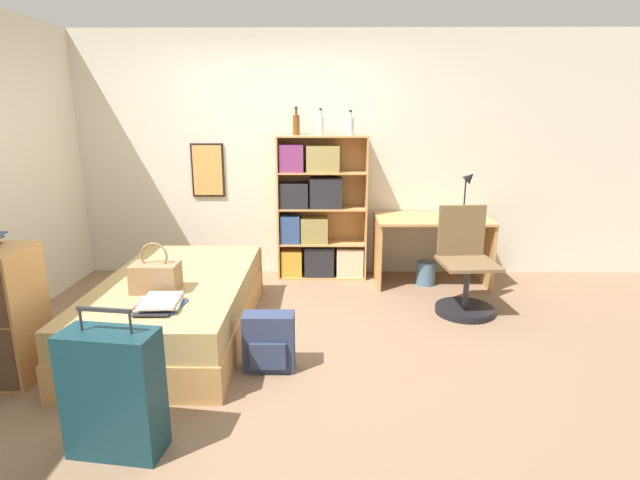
{
  "coord_description": "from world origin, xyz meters",
  "views": [
    {
      "loc": [
        0.5,
        -3.75,
        1.77
      ],
      "look_at": [
        0.46,
        0.2,
        0.75
      ],
      "focal_mm": 28.0,
      "sensor_mm": 36.0,
      "label": 1
    }
  ],
  "objects_px": {
    "bed": "(177,307)",
    "backpack": "(269,342)",
    "desk_chair": "(464,280)",
    "waste_bin": "(426,273)",
    "desk_lamp": "(468,185)",
    "desk": "(431,237)",
    "bookcase": "(316,215)",
    "suitcase": "(114,393)",
    "bottle_clear": "(350,126)",
    "handbag": "(156,276)",
    "bottle_brown": "(321,125)",
    "bottle_green": "(296,124)",
    "book_stack_on_bed": "(160,303)"
  },
  "relations": [
    {
      "from": "suitcase",
      "to": "bookcase",
      "type": "xyz_separation_m",
      "value": [
        1.0,
        2.95,
        0.35
      ]
    },
    {
      "from": "bottle_green",
      "to": "desk_chair",
      "type": "distance_m",
      "value": 2.3
    },
    {
      "from": "desk_lamp",
      "to": "bottle_clear",
      "type": "bearing_deg",
      "value": 175.45
    },
    {
      "from": "bottle_green",
      "to": "waste_bin",
      "type": "distance_m",
      "value": 2.06
    },
    {
      "from": "desk_lamp",
      "to": "waste_bin",
      "type": "relative_size",
      "value": 1.97
    },
    {
      "from": "handbag",
      "to": "desk_chair",
      "type": "distance_m",
      "value": 2.65
    },
    {
      "from": "suitcase",
      "to": "bottle_brown",
      "type": "bearing_deg",
      "value": 70.68
    },
    {
      "from": "bottle_green",
      "to": "bottle_clear",
      "type": "bearing_deg",
      "value": -7.68
    },
    {
      "from": "handbag",
      "to": "bottle_brown",
      "type": "bearing_deg",
      "value": 56.56
    },
    {
      "from": "bottle_clear",
      "to": "backpack",
      "type": "xyz_separation_m",
      "value": [
        -0.65,
        -2.03,
        -1.43
      ]
    },
    {
      "from": "bed",
      "to": "suitcase",
      "type": "xyz_separation_m",
      "value": [
        0.1,
        -1.46,
        0.11
      ]
    },
    {
      "from": "bed",
      "to": "backpack",
      "type": "distance_m",
      "value": 0.99
    },
    {
      "from": "suitcase",
      "to": "desk_chair",
      "type": "relative_size",
      "value": 0.86
    },
    {
      "from": "handbag",
      "to": "waste_bin",
      "type": "height_order",
      "value": "handbag"
    },
    {
      "from": "handbag",
      "to": "desk",
      "type": "distance_m",
      "value": 2.85
    },
    {
      "from": "bottle_clear",
      "to": "desk",
      "type": "distance_m",
      "value": 1.43
    },
    {
      "from": "bookcase",
      "to": "bottle_green",
      "type": "height_order",
      "value": "bottle_green"
    },
    {
      "from": "bed",
      "to": "waste_bin",
      "type": "relative_size",
      "value": 8.3
    },
    {
      "from": "bookcase",
      "to": "desk_chair",
      "type": "bearing_deg",
      "value": -35.76
    },
    {
      "from": "bottle_clear",
      "to": "desk_lamp",
      "type": "xyz_separation_m",
      "value": [
        1.22,
        -0.1,
        -0.59
      ]
    },
    {
      "from": "bottle_brown",
      "to": "waste_bin",
      "type": "bearing_deg",
      "value": -15.12
    },
    {
      "from": "desk",
      "to": "desk_chair",
      "type": "bearing_deg",
      "value": -79.66
    },
    {
      "from": "handbag",
      "to": "bookcase",
      "type": "bearing_deg",
      "value": 56.99
    },
    {
      "from": "desk_chair",
      "to": "waste_bin",
      "type": "distance_m",
      "value": 0.77
    },
    {
      "from": "book_stack_on_bed",
      "to": "bottle_clear",
      "type": "relative_size",
      "value": 1.39
    },
    {
      "from": "bottle_brown",
      "to": "desk",
      "type": "bearing_deg",
      "value": -11.3
    },
    {
      "from": "bookcase",
      "to": "desk_lamp",
      "type": "height_order",
      "value": "bookcase"
    },
    {
      "from": "desk_chair",
      "to": "backpack",
      "type": "relative_size",
      "value": 2.29
    },
    {
      "from": "bottle_green",
      "to": "desk_lamp",
      "type": "height_order",
      "value": "bottle_green"
    },
    {
      "from": "bed",
      "to": "desk_chair",
      "type": "bearing_deg",
      "value": 11.73
    },
    {
      "from": "bottle_brown",
      "to": "book_stack_on_bed",
      "type": "bearing_deg",
      "value": -116.57
    },
    {
      "from": "bottle_green",
      "to": "bottle_brown",
      "type": "bearing_deg",
      "value": 1.1
    },
    {
      "from": "handbag",
      "to": "desk_chair",
      "type": "xyz_separation_m",
      "value": [
        2.51,
        0.79,
        -0.29
      ]
    },
    {
      "from": "bottle_brown",
      "to": "desk",
      "type": "relative_size",
      "value": 0.23
    },
    {
      "from": "desk_chair",
      "to": "waste_bin",
      "type": "height_order",
      "value": "desk_chair"
    },
    {
      "from": "bottle_green",
      "to": "backpack",
      "type": "relative_size",
      "value": 0.7
    },
    {
      "from": "book_stack_on_bed",
      "to": "desk",
      "type": "distance_m",
      "value": 2.95
    },
    {
      "from": "handbag",
      "to": "suitcase",
      "type": "height_order",
      "value": "handbag"
    },
    {
      "from": "bookcase",
      "to": "backpack",
      "type": "distance_m",
      "value": 2.14
    },
    {
      "from": "bookcase",
      "to": "desk_lamp",
      "type": "xyz_separation_m",
      "value": [
        1.58,
        -0.13,
        0.34
      ]
    },
    {
      "from": "book_stack_on_bed",
      "to": "backpack",
      "type": "distance_m",
      "value": 0.79
    },
    {
      "from": "book_stack_on_bed",
      "to": "bottle_green",
      "type": "relative_size",
      "value": 1.22
    },
    {
      "from": "handbag",
      "to": "bottle_brown",
      "type": "height_order",
      "value": "bottle_brown"
    },
    {
      "from": "handbag",
      "to": "bottle_clear",
      "type": "xyz_separation_m",
      "value": [
        1.51,
        1.74,
        1.04
      ]
    },
    {
      "from": "bottle_green",
      "to": "waste_bin",
      "type": "xyz_separation_m",
      "value": [
        1.36,
        -0.3,
        -1.52
      ]
    },
    {
      "from": "bookcase",
      "to": "desk",
      "type": "distance_m",
      "value": 1.25
    },
    {
      "from": "suitcase",
      "to": "bookcase",
      "type": "distance_m",
      "value": 3.14
    },
    {
      "from": "desk",
      "to": "desk_lamp",
      "type": "distance_m",
      "value": 0.65
    },
    {
      "from": "handbag",
      "to": "book_stack_on_bed",
      "type": "distance_m",
      "value": 0.36
    },
    {
      "from": "bookcase",
      "to": "bottle_brown",
      "type": "distance_m",
      "value": 0.94
    }
  ]
}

